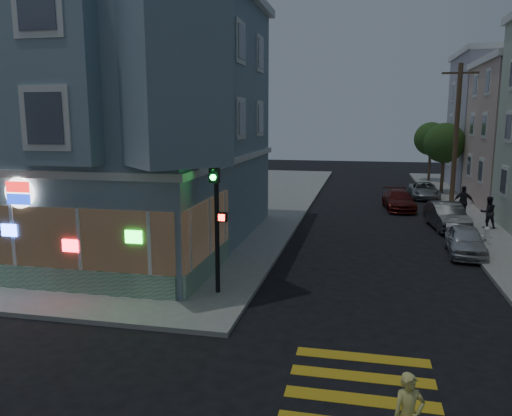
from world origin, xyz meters
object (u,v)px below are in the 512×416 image
(street_tree_far, at_px, (431,139))
(parked_car_d, at_px, (424,190))
(pedestrian_a, at_px, (488,212))
(traffic_signal, at_px, (216,198))
(running_child, at_px, (408,416))
(fire_hydrant, at_px, (486,235))
(street_tree_near, at_px, (444,143))
(parked_car_c, at_px, (399,200))
(parked_car_a, at_px, (466,241))
(parked_car_b, at_px, (447,216))
(pedestrian_b, at_px, (463,202))
(utility_pole, at_px, (456,134))

(street_tree_far, relative_size, parked_car_d, 1.26)
(pedestrian_a, xyz_separation_m, traffic_signal, (-10.86, -12.42, 2.30))
(street_tree_far, height_order, parked_car_d, street_tree_far)
(running_child, distance_m, fire_hydrant, 16.17)
(street_tree_near, relative_size, pedestrian_a, 3.20)
(parked_car_c, bearing_deg, parked_car_a, -84.04)
(street_tree_far, height_order, parked_car_b, street_tree_far)
(traffic_signal, bearing_deg, parked_car_b, 54.68)
(parked_car_b, bearing_deg, parked_car_c, 104.53)
(street_tree_near, relative_size, parked_car_a, 1.45)
(pedestrian_a, distance_m, parked_car_b, 2.04)
(parked_car_b, bearing_deg, running_child, -107.02)
(parked_car_a, distance_m, fire_hydrant, 1.94)
(street_tree_far, relative_size, fire_hydrant, 6.49)
(parked_car_b, bearing_deg, traffic_signal, -132.38)
(traffic_signal, bearing_deg, parked_car_a, 39.29)
(street_tree_near, height_order, pedestrian_a, street_tree_near)
(parked_car_d, bearing_deg, traffic_signal, -111.75)
(parked_car_a, height_order, parked_car_c, parked_car_a)
(street_tree_near, distance_m, pedestrian_a, 13.05)
(street_tree_far, height_order, traffic_signal, street_tree_far)
(parked_car_b, bearing_deg, street_tree_far, 79.02)
(running_child, relative_size, pedestrian_b, 0.83)
(parked_car_b, distance_m, fire_hydrant, 3.83)
(parked_car_a, bearing_deg, parked_car_b, 92.77)
(fire_hydrant, bearing_deg, parked_car_c, 109.93)
(street_tree_far, distance_m, parked_car_d, 10.81)
(pedestrian_a, xyz_separation_m, parked_car_b, (-2.02, -0.04, -0.28))
(parked_car_d, bearing_deg, parked_car_b, -90.67)
(street_tree_near, height_order, fire_hydrant, street_tree_near)
(parked_car_b, bearing_deg, street_tree_near, 76.44)
(street_tree_far, height_order, parked_car_a, street_tree_far)
(running_child, distance_m, parked_car_a, 14.37)
(utility_pole, distance_m, pedestrian_b, 5.66)
(street_tree_near, relative_size, parked_car_b, 1.26)
(street_tree_near, height_order, pedestrian_b, street_tree_near)
(street_tree_far, bearing_deg, pedestrian_b, -90.82)
(street_tree_near, distance_m, parked_car_c, 8.85)
(pedestrian_b, bearing_deg, street_tree_far, -79.10)
(street_tree_far, height_order, parked_car_c, street_tree_far)
(utility_pole, height_order, pedestrian_a, utility_pole)
(street_tree_far, bearing_deg, parked_car_d, -98.39)
(street_tree_near, distance_m, pedestrian_b, 10.65)
(running_child, xyz_separation_m, pedestrian_b, (4.67, 21.63, 0.31))
(street_tree_near, xyz_separation_m, street_tree_far, (0.00, 8.00, 0.00))
(parked_car_d, relative_size, traffic_signal, 0.91)
(street_tree_near, bearing_deg, pedestrian_b, -91.46)
(parked_car_a, xyz_separation_m, traffic_signal, (-8.84, -7.18, 2.66))
(parked_car_c, xyz_separation_m, fire_hydrant, (3.27, -9.01, -0.04))
(pedestrian_b, height_order, parked_car_c, pedestrian_b)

